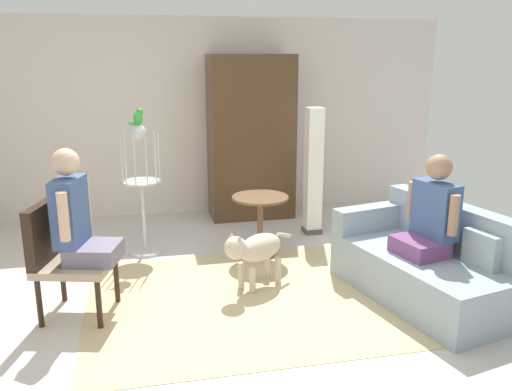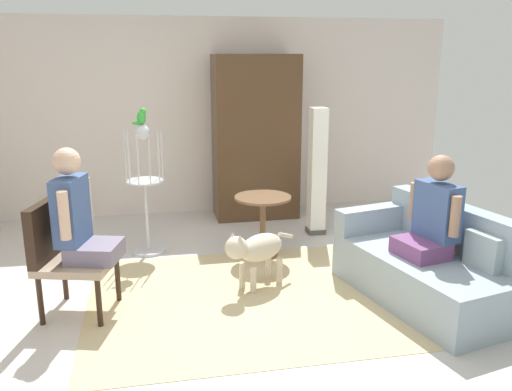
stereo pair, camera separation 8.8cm
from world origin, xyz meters
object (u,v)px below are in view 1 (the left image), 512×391
object	(u,v)px
person_on_armchair	(77,217)
bird_cage_stand	(142,191)
armchair	(61,250)
armoire_cabinet	(251,138)
couch	(427,264)
dog	(255,249)
round_end_table	(260,215)
person_on_couch	(431,214)
parrot	(138,117)
column_lamp	(313,172)

from	to	relation	value
person_on_armchair	bird_cage_stand	distance (m)	1.42
armchair	person_on_armchair	size ratio (longest dim) A/B	1.04
armoire_cabinet	armchair	bearing A→B (deg)	-130.60
couch	dog	xyz separation A→B (m)	(-1.42, 0.49, 0.07)
person_on_armchair	armchair	bearing A→B (deg)	165.02
couch	armchair	size ratio (longest dim) A/B	1.88
dog	couch	bearing A→B (deg)	-18.97
armchair	bird_cage_stand	bearing A→B (deg)	62.88
person_on_armchair	round_end_table	xyz separation A→B (m)	(1.69, 0.96, -0.38)
round_end_table	armoire_cabinet	size ratio (longest dim) A/B	0.31
person_on_couch	armoire_cabinet	distance (m)	2.92
armoire_cabinet	person_on_armchair	bearing A→B (deg)	-128.10
armchair	person_on_armchair	xyz separation A→B (m)	(0.14, -0.04, 0.28)
person_on_couch	person_on_armchair	world-z (taller)	person_on_armchair
parrot	dog	bearing A→B (deg)	-49.28
bird_cage_stand	armoire_cabinet	distance (m)	1.81
person_on_armchair	couch	bearing A→B (deg)	-5.70
round_end_table	dog	distance (m)	0.80
armchair	parrot	world-z (taller)	parrot
couch	armoire_cabinet	bearing A→B (deg)	110.00
couch	person_on_armchair	world-z (taller)	person_on_armchair
couch	armoire_cabinet	distance (m)	2.97
person_on_armchair	round_end_table	size ratio (longest dim) A/B	1.40
dog	parrot	distance (m)	1.82
bird_cage_stand	person_on_armchair	bearing A→B (deg)	-111.20
armchair	parrot	xyz separation A→B (m)	(0.65, 1.27, 0.90)
couch	armchair	bearing A→B (deg)	173.85
couch	person_on_armchair	xyz separation A→B (m)	(-2.88, 0.29, 0.53)
parrot	armoire_cabinet	world-z (taller)	armoire_cabinet
person_on_armchair	armoire_cabinet	size ratio (longest dim) A/B	0.44
armchair	person_on_couch	bearing A→B (deg)	-6.88
column_lamp	person_on_armchair	bearing A→B (deg)	-147.48
couch	bird_cage_stand	bearing A→B (deg)	146.02
couch	person_on_couch	bearing A→B (deg)	-121.12
dog	armoire_cabinet	size ratio (longest dim) A/B	0.34
dog	bird_cage_stand	size ratio (longest dim) A/B	0.52
person_on_armchair	bird_cage_stand	size ratio (longest dim) A/B	0.66
round_end_table	bird_cage_stand	xyz separation A→B (m)	(-1.18, 0.35, 0.24)
armchair	person_on_armchair	distance (m)	0.32
person_on_armchair	armoire_cabinet	bearing A→B (deg)	51.90
person_on_couch	column_lamp	xyz separation A→B (m)	(-0.40, 1.89, -0.03)
round_end_table	dog	bearing A→B (deg)	-106.11
dog	bird_cage_stand	xyz separation A→B (m)	(-0.96, 1.11, 0.32)
armchair	dog	bearing A→B (deg)	5.69
armchair	round_end_table	world-z (taller)	armchair
couch	parrot	size ratio (longest dim) A/B	10.32
parrot	round_end_table	bearing A→B (deg)	-16.53
dog	bird_cage_stand	distance (m)	1.50
couch	armoire_cabinet	world-z (taller)	armoire_cabinet
column_lamp	couch	bearing A→B (deg)	-77.07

